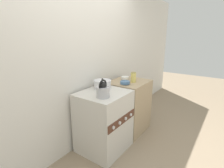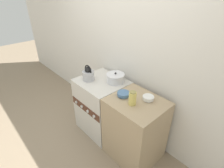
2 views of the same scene
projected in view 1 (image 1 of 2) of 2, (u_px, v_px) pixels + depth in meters
name	position (u px, v px, depth m)	size (l,w,h in m)	color
ground_plane	(121.00, 155.00, 2.48)	(12.00, 12.00, 0.00)	gray
wall_back	(82.00, 63.00, 2.52)	(7.00, 0.06, 2.50)	silver
stove	(104.00, 121.00, 2.53)	(0.68, 0.64, 0.88)	beige
counter	(128.00, 106.00, 3.06)	(0.66, 0.59, 0.89)	tan
kettle	(103.00, 90.00, 2.21)	(0.21, 0.17, 0.23)	#B2B2B7
cooking_pot	(102.00, 84.00, 2.59)	(0.26, 0.26, 0.15)	silver
enamel_bowl	(125.00, 82.00, 2.76)	(0.16, 0.16, 0.05)	#4C729E
small_ceramic_bowl	(125.00, 78.00, 3.05)	(0.14, 0.14, 0.05)	white
storage_jar	(133.00, 77.00, 2.87)	(0.09, 0.09, 0.17)	#E0CC66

